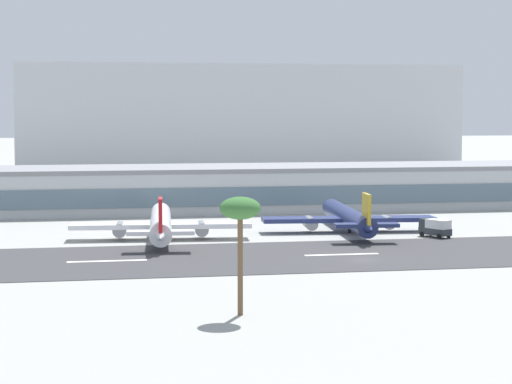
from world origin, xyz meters
name	(u,v)px	position (x,y,z in m)	size (l,w,h in m)	color
ground_plane	(363,260)	(0.00, 0.00, 0.00)	(1400.00, 1400.00, 0.00)	#9E9E99
runway_strip	(353,254)	(0.00, 5.77, 0.04)	(800.00, 32.78, 0.08)	#38383A
runway_centreline_dash_3	(107,261)	(-38.47, 5.77, 0.09)	(12.00, 1.20, 0.01)	white
runway_centreline_dash_4	(342,254)	(-1.78, 5.77, 0.09)	(12.00, 1.20, 0.01)	white
terminal_building	(219,188)	(-10.34, 79.71, 5.03)	(202.47, 25.74, 10.04)	#B7BABC
distant_hotel_block	(240,121)	(13.28, 190.59, 19.06)	(149.24, 30.73, 38.13)	#BCBCC1
airliner_red_tail_gate_0	(161,224)	(-28.28, 29.03, 2.81)	(32.25, 42.20, 8.81)	white
airliner_gold_tail_gate_1	(349,218)	(7.27, 33.01, 2.74)	(32.82, 41.18, 8.60)	navy
service_box_truck_1	(435,227)	(20.63, 23.86, 1.79)	(4.83, 6.44, 3.25)	#2D3338
palm_tree_0	(240,212)	(-25.21, -36.40, 11.55)	(4.59, 4.59, 13.26)	brown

